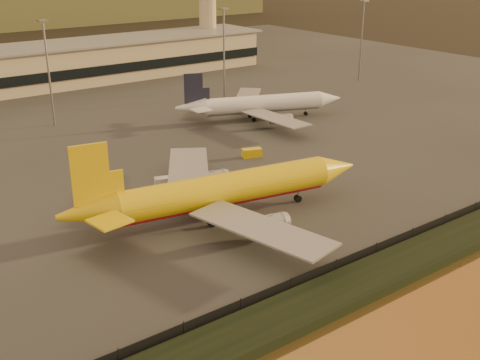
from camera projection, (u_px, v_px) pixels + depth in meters
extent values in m
plane|color=black|center=(303.00, 230.00, 94.42)|extent=(900.00, 900.00, 0.00)
cube|color=black|center=(388.00, 270.00, 81.47)|extent=(320.00, 7.00, 1.40)
cube|color=#2D2D2D|center=(70.00, 107.00, 165.33)|extent=(320.00, 220.00, 0.20)
cube|color=black|center=(366.00, 255.00, 84.24)|extent=(300.00, 0.05, 2.20)
cube|color=tan|center=(31.00, 69.00, 185.51)|extent=(160.00, 22.00, 12.00)
cube|color=black|center=(44.00, 78.00, 177.51)|extent=(160.00, 0.60, 3.00)
cube|color=gray|center=(28.00, 48.00, 183.21)|extent=(164.00, 24.00, 0.60)
cylinder|color=tan|center=(208.00, 21.00, 225.63)|extent=(6.40, 6.40, 30.00)
cylinder|color=slate|center=(49.00, 75.00, 143.97)|extent=(0.50, 0.50, 25.00)
cube|color=slate|center=(43.00, 21.00, 139.34)|extent=(2.20, 2.20, 0.40)
cylinder|color=slate|center=(224.00, 55.00, 170.28)|extent=(0.50, 0.50, 25.00)
cube|color=slate|center=(224.00, 9.00, 165.65)|extent=(2.20, 2.20, 0.40)
cylinder|color=slate|center=(361.00, 42.00, 193.61)|extent=(0.50, 0.50, 25.00)
cube|color=slate|center=(364.00, 1.00, 188.97)|extent=(2.20, 2.20, 0.40)
cylinder|color=#E1BA0B|center=(226.00, 189.00, 96.99)|extent=(36.30, 11.40, 5.19)
cylinder|color=red|center=(226.00, 194.00, 97.32)|extent=(35.12, 10.10, 4.05)
cone|color=#E1BA0B|center=(336.00, 168.00, 105.94)|extent=(7.79, 6.33, 5.19)
cone|color=#E1BA0B|center=(87.00, 212.00, 87.48)|extent=(9.76, 6.68, 5.19)
cube|color=#E1BA0B|center=(90.00, 174.00, 85.82)|extent=(5.48, 1.37, 9.09)
cube|color=#E1BA0B|center=(92.00, 195.00, 92.50)|extent=(6.73, 6.70, 0.31)
cube|color=#E1BA0B|center=(110.00, 221.00, 83.85)|extent=(5.63, 5.57, 0.31)
cube|color=gray|center=(188.00, 168.00, 108.42)|extent=(17.85, 22.75, 0.31)
cylinder|color=gray|center=(209.00, 179.00, 107.18)|extent=(6.40, 3.86, 2.86)
cube|color=gray|center=(262.00, 229.00, 85.39)|extent=(11.48, 23.43, 0.31)
cylinder|color=gray|center=(265.00, 225.00, 89.76)|extent=(6.40, 3.86, 2.86)
cylinder|color=black|center=(298.00, 198.00, 104.31)|extent=(1.28, 1.09, 1.14)
cylinder|color=slate|center=(298.00, 195.00, 104.09)|extent=(0.20, 0.20, 2.34)
cylinder|color=black|center=(211.00, 223.00, 95.08)|extent=(1.28, 1.09, 1.14)
cylinder|color=slate|center=(211.00, 220.00, 94.86)|extent=(0.20, 0.20, 2.34)
cylinder|color=black|center=(200.00, 212.00, 98.97)|extent=(1.28, 1.09, 1.14)
cylinder|color=slate|center=(200.00, 209.00, 98.75)|extent=(0.20, 0.20, 2.34)
cylinder|color=white|center=(264.00, 103.00, 153.00)|extent=(29.89, 14.69, 4.22)
cylinder|color=gray|center=(264.00, 106.00, 153.27)|extent=(28.78, 13.53, 3.29)
cone|color=white|center=(329.00, 99.00, 157.64)|extent=(7.02, 6.03, 4.22)
cone|color=white|center=(191.00, 107.00, 148.03)|extent=(8.59, 6.63, 4.22)
cube|color=#1C1D32|center=(193.00, 88.00, 146.55)|extent=(4.46, 1.96, 7.38)
cube|color=white|center=(194.00, 102.00, 152.12)|extent=(5.80, 5.76, 0.25)
cube|color=white|center=(201.00, 110.00, 144.57)|extent=(4.40, 4.20, 0.25)
cube|color=gray|center=(248.00, 96.00, 163.43)|extent=(17.22, 17.95, 0.25)
cylinder|color=gray|center=(258.00, 102.00, 161.85)|extent=(5.55, 3.96, 2.32)
cube|color=gray|center=(275.00, 118.00, 142.67)|extent=(6.32, 19.11, 0.25)
cylinder|color=gray|center=(280.00, 119.00, 146.18)|extent=(5.55, 3.96, 2.32)
cylinder|color=black|center=(306.00, 114.00, 157.26)|extent=(1.13, 1.02, 0.93)
cylinder|color=slate|center=(306.00, 112.00, 157.08)|extent=(0.22, 0.22, 1.90)
cylinder|color=black|center=(254.00, 120.00, 151.78)|extent=(1.13, 1.02, 0.93)
cylinder|color=slate|center=(254.00, 118.00, 151.60)|extent=(0.22, 0.22, 1.90)
cylinder|color=black|center=(250.00, 116.00, 155.18)|extent=(1.13, 1.02, 0.93)
cylinder|color=slate|center=(250.00, 114.00, 155.00)|extent=(0.22, 0.22, 1.90)
cube|color=#E1BA0B|center=(252.00, 153.00, 126.13)|extent=(4.44, 3.06, 1.83)
cube|color=white|center=(165.00, 182.00, 110.95)|extent=(4.20, 2.86, 1.73)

